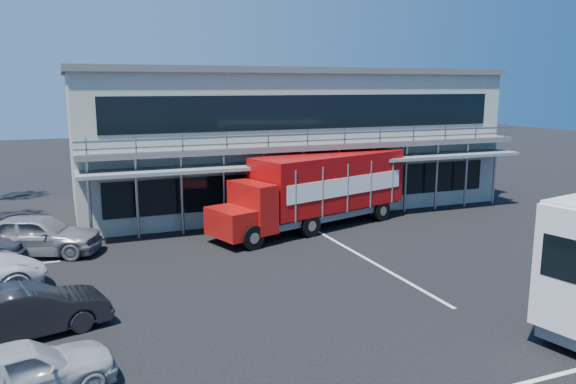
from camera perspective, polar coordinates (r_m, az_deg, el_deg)
name	(u,v)px	position (r m, az deg, el deg)	size (l,w,h in m)	color
ground	(361,295)	(17.98, 7.47, -10.33)	(120.00, 120.00, 0.00)	black
building	(279,136)	(31.73, -0.89, 5.74)	(22.40, 12.00, 7.30)	gray
red_truck	(318,188)	(25.65, 3.09, 0.42)	(10.17, 5.16, 3.35)	#960E0C
parked_car_a	(19,372)	(13.29, -25.62, -16.20)	(1.55, 3.85, 1.31)	#AAADB1
parked_car_b	(28,312)	(16.36, -24.94, -10.95)	(1.43, 4.09, 1.35)	black
parked_car_e	(37,235)	(23.64, -24.11, -3.99)	(1.90, 4.72, 1.61)	slate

